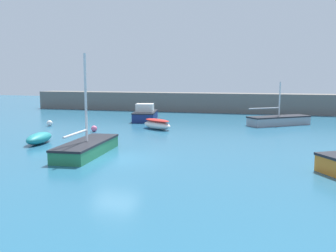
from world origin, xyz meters
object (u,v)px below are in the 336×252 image
Objects in this scene: sailboat_twin_hulled at (279,120)px; mooring_buoy_pink at (94,129)px; sailboat_tall_mast at (87,147)px; mooring_buoy_white at (50,123)px; rowboat_with_red_cover at (157,124)px; mooring_buoy_yellow at (91,137)px; rowboat_white_midwater at (39,138)px; cabin_cruiser_white at (145,114)px.

sailboat_twin_hulled is 16.79m from mooring_buoy_pink.
sailboat_tall_mast is 11.65× the size of mooring_buoy_white.
rowboat_with_red_cover reaches higher than mooring_buoy_pink.
mooring_buoy_yellow is (-12.72, -12.50, -0.23)m from sailboat_twin_hulled.
mooring_buoy_pink is at bearing -20.92° from mooring_buoy_white.
rowboat_white_midwater is at bearing -143.35° from mooring_buoy_yellow.
sailboat_twin_hulled reaches higher than rowboat_with_red_cover.
mooring_buoy_pink is at bearing 67.02° from rowboat_with_red_cover.
cabin_cruiser_white reaches higher than mooring_buoy_pink.
mooring_buoy_yellow is at bearing -173.53° from sailboat_twin_hulled.
mooring_buoy_pink is at bearing 161.54° from rowboat_white_midwater.
mooring_buoy_white is at bearing 36.42° from sailboat_tall_mast.
rowboat_white_midwater is at bearing 158.54° from cabin_cruiser_white.
cabin_cruiser_white is (-13.07, 0.03, 0.21)m from sailboat_twin_hulled.
mooring_buoy_yellow is (0.36, -12.53, -0.44)m from cabin_cruiser_white.
mooring_buoy_pink is (0.97, 5.99, -0.12)m from rowboat_white_midwater.
sailboat_twin_hulled is 19.97m from sailboat_tall_mast.
cabin_cruiser_white is 8.69m from mooring_buoy_pink.
rowboat_white_midwater is 6.00× the size of mooring_buoy_white.
sailboat_tall_mast is at bearing 121.27° from rowboat_with_red_cover.
sailboat_twin_hulled is 1.87× the size of rowboat_white_midwater.
mooring_buoy_white is at bearing 38.73° from rowboat_with_red_cover.
rowboat_white_midwater reaches higher than mooring_buoy_pink.
sailboat_tall_mast reaches higher than mooring_buoy_pink.
mooring_buoy_pink is (-14.46, -8.53, -0.19)m from sailboat_twin_hulled.
mooring_buoy_white is (-19.99, -6.42, -0.18)m from sailboat_twin_hulled.
sailboat_tall_mast reaches higher than sailboat_twin_hulled.
mooring_buoy_yellow is 0.83× the size of mooring_buoy_white.
cabin_cruiser_white is at bearing 161.55° from rowboat_white_midwater.
rowboat_with_red_cover is at bearing 32.48° from mooring_buoy_pink.
mooring_buoy_pink is at bearing 158.55° from cabin_cruiser_white.
rowboat_with_red_cover is at bearing 171.61° from sailboat_twin_hulled.
sailboat_tall_mast is (-0.64, -11.21, -0.01)m from rowboat_with_red_cover.
cabin_cruiser_white is at bearing 141.82° from sailboat_twin_hulled.
mooring_buoy_pink is (-1.75, 3.97, 0.03)m from mooring_buoy_yellow.
rowboat_with_red_cover reaches higher than mooring_buoy_yellow.
mooring_buoy_yellow is (-2.08, 4.40, -0.21)m from sailboat_tall_mast.
sailboat_twin_hulled is 0.96× the size of sailboat_tall_mast.
mooring_buoy_pink is at bearing 19.26° from sailboat_tall_mast.
mooring_buoy_pink is (-3.83, 8.37, -0.18)m from sailboat_tall_mast.
mooring_buoy_yellow is at bearing 102.76° from rowboat_with_red_cover.
sailboat_twin_hulled is 13.60× the size of mooring_buoy_yellow.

